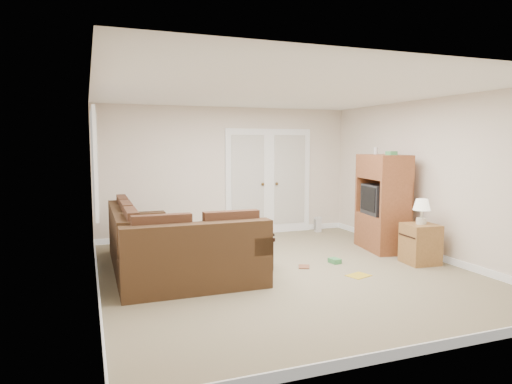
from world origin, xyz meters
name	(u,v)px	position (x,y,z in m)	size (l,w,h in m)	color
floor	(285,272)	(0.00, 0.00, 0.00)	(5.50, 5.50, 0.00)	gray
ceiling	(286,91)	(0.00, 0.00, 2.50)	(5.00, 5.50, 0.02)	white
wall_left	(94,190)	(-2.50, 0.00, 1.25)	(0.02, 5.50, 2.50)	silver
wall_right	(431,179)	(2.50, 0.00, 1.25)	(0.02, 5.50, 2.50)	silver
wall_back	(228,172)	(0.00, 2.75, 1.25)	(5.00, 0.02, 2.50)	silver
wall_front	(423,210)	(0.00, -2.75, 1.25)	(5.00, 0.02, 2.50)	silver
baseboards	(285,268)	(0.00, 0.00, 0.05)	(5.00, 5.50, 0.10)	silver
french_doors	(269,182)	(0.85, 2.71, 1.04)	(1.80, 0.05, 2.13)	silver
window_left	(94,162)	(-2.46, 1.00, 1.55)	(0.05, 1.92, 1.42)	silver
sectional_sofa	(164,250)	(-1.61, 0.48, 0.34)	(1.86, 2.79, 0.86)	#442D1A
coffee_table	(236,248)	(-0.53, 0.61, 0.26)	(0.83, 1.26, 0.79)	black
tv_armoire	(382,202)	(2.10, 0.67, 0.82)	(0.71, 1.08, 1.74)	brown
side_cabinet	(420,240)	(2.09, -0.30, 0.35)	(0.50, 0.50, 0.98)	olive
space_heater	(318,224)	(1.83, 2.45, 0.15)	(0.12, 0.10, 0.31)	silver
floor_magazine	(359,275)	(0.86, -0.53, 0.00)	(0.30, 0.24, 0.01)	gold
floor_greenbox	(335,261)	(0.90, 0.17, 0.04)	(0.13, 0.18, 0.07)	#3F8C4E
floor_book	(299,267)	(0.29, 0.15, 0.01)	(0.16, 0.21, 0.02)	brown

